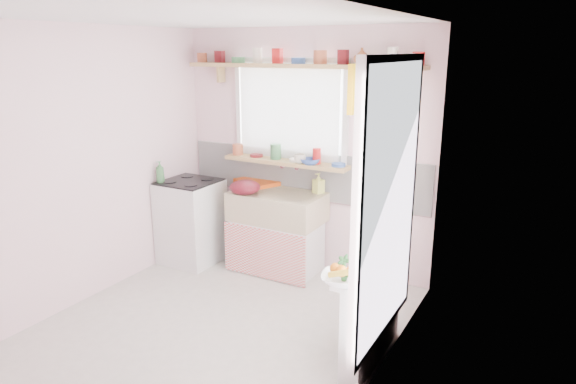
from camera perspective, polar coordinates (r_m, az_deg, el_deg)
The scene contains 19 objects.
room at distance 4.42m, azimuth 4.99°, elevation 3.68°, with size 3.20×3.20×3.20m.
sink_unit at distance 5.41m, azimuth -1.22°, elevation -4.37°, with size 0.95×0.65×1.11m.
cooker at distance 5.73m, azimuth -10.72°, elevation -3.19°, with size 0.58×0.58×0.93m.
radiator_ledge at distance 3.96m, azimuth 9.31°, elevation -13.01°, with size 0.22×0.95×0.78m.
windowsill at distance 5.37m, azimuth -0.27°, elevation 3.35°, with size 1.40×0.22×0.04m, color tan.
pine_shelf at distance 5.17m, azimuth 1.16°, elevation 13.83°, with size 2.52×0.24×0.04m, color tan.
shelf_crockery at distance 5.17m, azimuth 1.16°, elevation 14.66°, with size 2.47×0.11×0.12m.
sill_crockery at distance 5.38m, azimuth -0.73°, elevation 4.17°, with size 1.35×0.11×0.12m.
dish_tray at distance 5.64m, azimuth -3.50°, elevation 1.11°, with size 0.44×0.33×0.04m, color #CC4C12.
colander at distance 5.24m, azimuth -4.81°, elevation 0.53°, with size 0.32×0.32×0.14m, color #530E18.
jade_plant at distance 4.09m, azimuth 10.47°, elevation -2.56°, with size 0.45×0.39×0.50m, color #315D25.
fruit_bowl at distance 3.47m, azimuth 5.93°, elevation -9.60°, with size 0.27×0.27×0.07m, color silver.
herb_pot at distance 3.48m, azimuth 6.23°, elevation -8.42°, with size 0.10×0.07×0.19m, color #265F2A.
soap_bottle_sink at distance 5.26m, azimuth 3.41°, elevation 0.99°, with size 0.09×0.10×0.21m, color #D4DA61.
sill_cup at distance 5.21m, azimuth 1.33°, elevation 3.72°, with size 0.12×0.12×0.09m, color beige.
sill_bowl at distance 5.16m, azimuth 2.46°, elevation 3.41°, with size 0.19×0.19×0.06m, color #3150A0.
shelf_vase at distance 4.83m, azimuth 8.20°, elevation 14.70°, with size 0.15×0.15×0.15m, color #96552E.
cooker_bottle at distance 5.58m, azimuth -14.04°, elevation 2.19°, with size 0.09×0.09×0.23m, color #3E7C44.
fruit at distance 3.45m, azimuth 6.09°, elevation -8.69°, with size 0.20×0.14×0.10m.
Camera 1 is at (2.41, -3.10, 2.28)m, focal length 32.00 mm.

